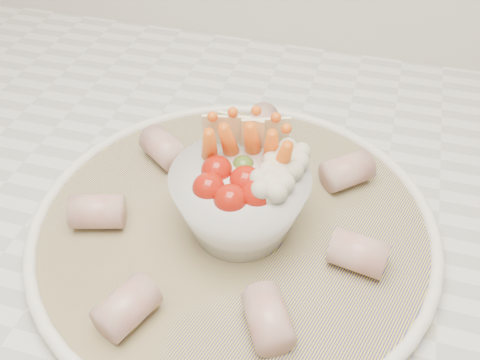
% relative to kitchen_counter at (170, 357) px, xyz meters
% --- Properties ---
extents(kitchen_counter, '(2.04, 0.62, 0.92)m').
position_rel_kitchen_counter_xyz_m(kitchen_counter, '(0.00, 0.00, 0.00)').
color(kitchen_counter, beige).
rests_on(kitchen_counter, ground).
extents(serving_platter, '(0.48, 0.48, 0.02)m').
position_rel_kitchen_counter_xyz_m(serving_platter, '(0.15, -0.09, 0.47)').
color(serving_platter, navy).
rests_on(serving_platter, kitchen_counter).
extents(veggie_bowl, '(0.13, 0.13, 0.11)m').
position_rel_kitchen_counter_xyz_m(veggie_bowl, '(0.16, -0.09, 0.52)').
color(veggie_bowl, silver).
rests_on(veggie_bowl, serving_platter).
extents(cured_meat_rolls, '(0.30, 0.32, 0.03)m').
position_rel_kitchen_counter_xyz_m(cured_meat_rolls, '(0.15, -0.09, 0.49)').
color(cured_meat_rolls, '#AD544F').
rests_on(cured_meat_rolls, serving_platter).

